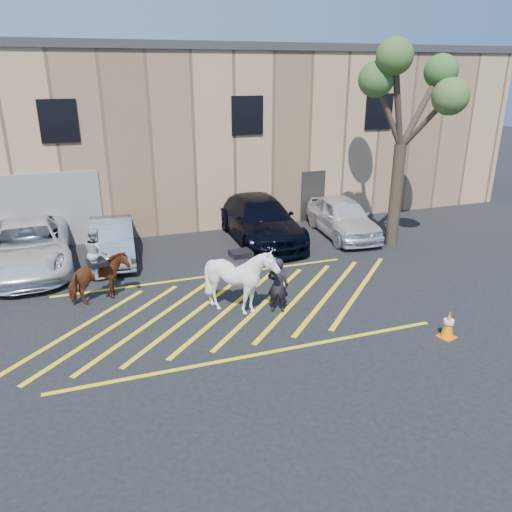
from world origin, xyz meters
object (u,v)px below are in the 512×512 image
object	(u,v)px
traffic_cone	(448,324)
car_white_suv	(343,217)
handler	(278,285)
mounted_bay	(98,273)
saddled_white	(241,280)
car_white_pickup	(28,246)
car_silver_sedan	(112,240)
tree	(406,88)
car_blue_suv	(260,219)

from	to	relation	value
traffic_cone	car_white_suv	bearing A→B (deg)	79.68
handler	mounted_bay	world-z (taller)	mounted_bay
car_white_suv	saddled_white	xyz separation A→B (m)	(-5.93, -5.19, 0.21)
car_white_pickup	car_silver_sedan	distance (m)	2.71
tree	car_silver_sedan	bearing A→B (deg)	168.95
car_blue_suv	handler	distance (m)	6.26
car_white_suv	tree	world-z (taller)	tree
car_white_pickup	car_silver_sedan	size ratio (longest dim) A/B	1.36
car_white_suv	mounted_bay	xyz separation A→B (m)	(-9.55, -3.20, 0.13)
handler	car_silver_sedan	bearing A→B (deg)	-28.19
handler	saddled_white	xyz separation A→B (m)	(-0.96, 0.29, 0.18)
handler	saddled_white	bearing A→B (deg)	10.37
car_blue_suv	tree	xyz separation A→B (m)	(4.51, -2.26, 4.86)
car_white_suv	car_silver_sedan	bearing A→B (deg)	-176.62
handler	saddled_white	size ratio (longest dim) A/B	0.81
mounted_bay	tree	xyz separation A→B (m)	(10.73, 1.50, 4.80)
car_silver_sedan	mounted_bay	world-z (taller)	mounted_bay
car_silver_sedan	car_white_suv	bearing A→B (deg)	2.05
car_blue_suv	saddled_white	world-z (taller)	saddled_white
car_blue_suv	car_white_suv	bearing A→B (deg)	-8.52
car_blue_suv	traffic_cone	world-z (taller)	car_blue_suv
car_blue_suv	car_white_suv	world-z (taller)	car_blue_suv
car_white_suv	mounted_bay	bearing A→B (deg)	-156.32
mounted_bay	handler	bearing A→B (deg)	-26.44
handler	traffic_cone	world-z (taller)	handler
car_white_suv	saddled_white	size ratio (longest dim) A/B	2.32
car_silver_sedan	handler	world-z (taller)	handler
car_white_pickup	handler	xyz separation A→B (m)	(6.68, -5.76, -0.00)
mounted_bay	tree	bearing A→B (deg)	7.95
car_white_pickup	handler	size ratio (longest dim) A/B	3.62
car_silver_sedan	mounted_bay	bearing A→B (deg)	-96.18
car_blue_suv	saddled_white	size ratio (longest dim) A/B	2.95
car_silver_sedan	tree	bearing A→B (deg)	-7.26
car_blue_suv	mounted_bay	size ratio (longest dim) A/B	2.57
car_white_pickup	traffic_cone	world-z (taller)	car_white_pickup
car_white_pickup	car_white_suv	size ratio (longest dim) A/B	1.27
car_white_suv	mounted_bay	world-z (taller)	mounted_bay
car_white_pickup	car_white_suv	distance (m)	11.65
car_white_pickup	tree	xyz separation A→B (m)	(12.83, -1.98, 4.90)
mounted_bay	saddled_white	world-z (taller)	mounted_bay
car_white_suv	car_white_pickup	bearing A→B (deg)	-176.23
saddled_white	traffic_cone	distance (m)	5.41
mounted_bay	traffic_cone	bearing A→B (deg)	-31.97
traffic_cone	car_blue_suv	bearing A→B (deg)	101.74
mounted_bay	tree	distance (m)	11.85
car_silver_sedan	handler	xyz separation A→B (m)	(3.97, -5.76, 0.10)
car_white_pickup	traffic_cone	xyz separation A→B (m)	(10.15, -8.51, -0.43)
car_silver_sedan	car_blue_suv	xyz separation A→B (m)	(5.62, 0.28, 0.14)
car_white_pickup	mounted_bay	distance (m)	4.06
car_blue_suv	mounted_bay	bearing A→B (deg)	-147.93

